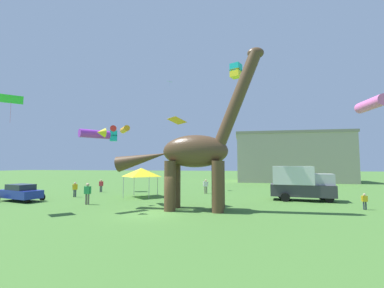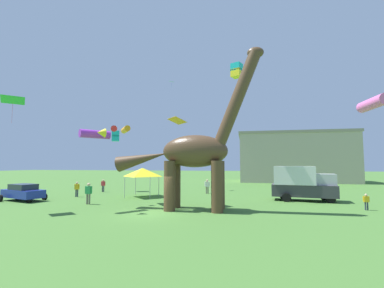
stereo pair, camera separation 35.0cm
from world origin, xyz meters
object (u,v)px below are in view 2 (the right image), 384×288
object	(u,v)px
festival_canopy_tent	(143,172)
kite_drifting	(237,71)
kite_high_left	(378,103)
kite_near_high	(177,121)
parked_sedan_left	(23,192)
person_near_flyer	(77,188)
kite_mid_right	(96,134)
kite_mid_center	(13,100)
kite_high_right	(172,82)
person_vendor_side	(89,191)
person_strolling_adult	(207,185)
parked_box_truck	(302,183)
kite_apex	(116,136)
person_far_spectator	(103,184)
dinosaur_sculpture	(194,151)
kite_far_right	(123,129)
person_watching_child	(366,200)

from	to	relation	value
festival_canopy_tent	kite_drifting	xyz separation A→B (m)	(9.94, -0.80, 9.99)
kite_high_left	kite_near_high	bearing A→B (deg)	-176.49
parked_sedan_left	kite_near_high	xyz separation A→B (m)	(14.62, 0.59, 6.33)
person_near_flyer	kite_mid_right	distance (m)	10.61
festival_canopy_tent	kite_near_high	size ratio (longest dim) A/B	1.61
kite_mid_center	kite_drifting	world-z (taller)	kite_drifting
festival_canopy_tent	kite_mid_right	bearing A→B (deg)	-91.88
person_near_flyer	kite_high_right	world-z (taller)	kite_high_right
person_vendor_side	kite_near_high	bearing A→B (deg)	-125.48
person_near_flyer	person_vendor_side	size ratio (longest dim) A/B	0.87
person_strolling_adult	parked_box_truck	bearing A→B (deg)	-106.98
kite_apex	kite_mid_right	bearing A→B (deg)	-67.76
person_near_flyer	festival_canopy_tent	distance (m)	7.00
festival_canopy_tent	kite_apex	bearing A→B (deg)	139.79
parked_box_truck	kite_mid_right	world-z (taller)	kite_mid_right
kite_apex	parked_box_truck	bearing A→B (deg)	-12.48
parked_box_truck	kite_high_left	world-z (taller)	kite_high_left
person_far_spectator	kite_apex	xyz separation A→B (m)	(0.81, 1.32, 6.10)
person_far_spectator	kite_mid_center	size ratio (longest dim) A/B	0.81
dinosaur_sculpture	kite_high_right	distance (m)	19.03
kite_mid_center	dinosaur_sculpture	bearing A→B (deg)	15.48
kite_drifting	kite_high_right	size ratio (longest dim) A/B	1.56
kite_high_right	kite_near_high	bearing A→B (deg)	-72.01
person_near_flyer	kite_mid_center	bearing A→B (deg)	42.52
parked_sedan_left	kite_mid_center	distance (m)	9.63
parked_box_truck	kite_mid_right	bearing A→B (deg)	-143.35
festival_canopy_tent	kite_mid_center	size ratio (longest dim) A/B	1.66
dinosaur_sculpture	parked_box_truck	world-z (taller)	dinosaur_sculpture
person_strolling_adult	kite_high_left	size ratio (longest dim) A/B	0.50
dinosaur_sculpture	person_far_spectator	size ratio (longest dim) A/B	7.91
kite_far_right	kite_near_high	bearing A→B (deg)	4.85
parked_sedan_left	kite_drifting	xyz separation A→B (m)	(19.67, 4.25, 11.73)
parked_box_truck	kite_high_right	xyz separation A→B (m)	(-14.98, 8.04, 13.17)
kite_high_right	kite_apex	bearing A→B (deg)	-153.33
dinosaur_sculpture	kite_apex	distance (m)	17.18
person_near_flyer	parked_sedan_left	bearing A→B (deg)	-1.80
parked_sedan_left	kite_high_left	distance (m)	31.48
kite_mid_center	person_vendor_side	bearing A→B (deg)	51.50
kite_far_right	kite_mid_center	distance (m)	8.27
person_watching_child	parked_box_truck	bearing A→B (deg)	37.32
parked_sedan_left	kite_apex	size ratio (longest dim) A/B	3.46
festival_canopy_tent	kite_apex	world-z (taller)	kite_apex
person_far_spectator	kite_high_left	bearing A→B (deg)	-126.13
kite_high_right	kite_mid_right	bearing A→B (deg)	-93.74
kite_apex	kite_drifting	xyz separation A→B (m)	(15.66, -5.64, 5.51)
person_watching_child	dinosaur_sculpture	bearing A→B (deg)	98.84
kite_apex	person_strolling_adult	bearing A→B (deg)	-2.82
person_watching_child	kite_far_right	bearing A→B (deg)	90.07
person_near_flyer	kite_drifting	distance (m)	20.26
kite_mid_right	parked_sedan_left	bearing A→B (deg)	160.07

